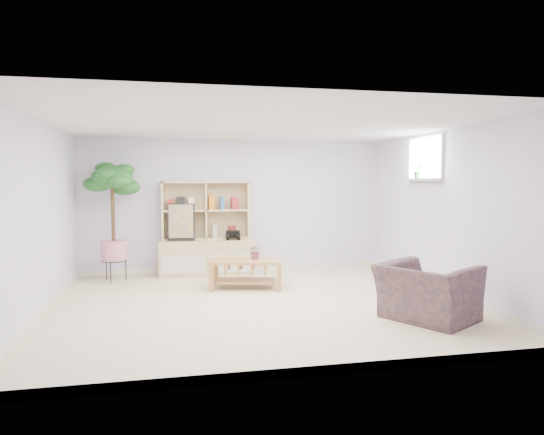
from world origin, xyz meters
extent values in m
cube|color=beige|center=(0.00, 0.00, 0.00)|extent=(5.50, 5.00, 0.01)
cube|color=silver|center=(0.00, 0.00, 2.40)|extent=(5.50, 5.00, 0.01)
cube|color=#DFD2FF|center=(0.00, 2.50, 1.20)|extent=(5.50, 0.01, 2.40)
cube|color=#DFD2FF|center=(0.00, -2.50, 1.20)|extent=(5.50, 0.01, 2.40)
cube|color=#DFD2FF|center=(-2.75, 0.00, 1.20)|extent=(0.01, 5.00, 2.40)
cube|color=#DFD2FF|center=(2.75, 0.00, 1.20)|extent=(0.01, 5.00, 2.40)
cube|color=white|center=(2.67, 0.60, 1.68)|extent=(0.14, 1.00, 0.04)
imported|color=#275A2C|center=(0.12, 1.04, 0.57)|extent=(0.24, 0.21, 0.25)
imported|color=#131D3B|center=(1.81, -1.15, 0.38)|extent=(1.29, 1.34, 0.76)
imported|color=#135C13|center=(2.67, 0.73, 1.82)|extent=(0.15, 0.14, 0.24)
camera|label=1|loc=(-1.15, -6.32, 1.66)|focal=32.00mm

